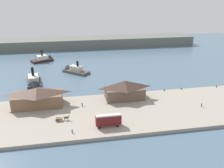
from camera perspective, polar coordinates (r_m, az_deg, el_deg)
name	(u,v)px	position (r m, az deg, el deg)	size (l,w,h in m)	color
ground_plane	(120,92)	(122.03, 1.85, -1.92)	(320.00, 320.00, 0.00)	slate
quay_promenade	(131,111)	(102.37, 4.51, -6.24)	(110.00, 36.00, 1.20)	#9E9384
seawall_edge	(122,94)	(118.60, 2.23, -2.35)	(110.00, 0.80, 1.00)	gray
ferry_shed_east_terminal	(38,97)	(108.39, -16.77, -2.86)	(20.65, 10.72, 7.83)	brown
ferry_shed_west_terminal	(125,89)	(110.81, 2.91, -1.26)	(17.44, 9.40, 8.49)	brown
street_tram	(108,120)	(88.92, -0.84, -8.21)	(9.14, 2.63, 4.59)	maroon
horse_cart	(62,118)	(95.25, -11.43, -7.75)	(5.39, 1.43, 1.87)	brown
pedestrian_at_waters_edge	(72,131)	(87.01, -9.15, -10.68)	(0.38, 0.38, 1.52)	#4C3D33
pedestrian_by_tram	(201,105)	(110.73, 19.91, -4.57)	(0.40, 0.40, 1.63)	#4C3D33
pedestrian_walking_east	(82,104)	(105.31, -6.87, -4.71)	(0.41, 0.41, 1.65)	#33384C
mooring_post_east	(216,86)	(135.54, 22.93, -0.52)	(0.44, 0.44, 0.90)	black
mooring_post_center_east	(164,90)	(123.11, 11.93, -1.34)	(0.44, 0.44, 0.90)	black
mooring_post_center_west	(181,89)	(126.74, 15.67, -1.03)	(0.44, 0.44, 0.90)	black
ferry_outer_harbor	(73,70)	(153.84, -8.95, 3.18)	(17.49, 17.00, 9.80)	#514C47
ferry_mid_harbor	(34,82)	(137.79, -17.57, 0.42)	(9.40, 22.86, 10.89)	#23282D
ferry_approaching_east	(45,59)	(182.85, -15.26, 5.54)	(17.09, 12.48, 10.77)	black
far_headland	(94,42)	(225.49, -4.20, 9.61)	(180.00, 24.00, 8.00)	#60665B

